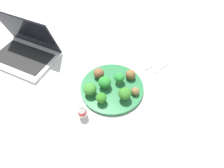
# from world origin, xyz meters

# --- Properties ---
(ground_plane) EXTENTS (4.00, 4.00, 0.00)m
(ground_plane) POSITION_xyz_m (0.00, 0.00, 0.00)
(ground_plane) COLOR #B2B2AD
(plate) EXTENTS (0.28, 0.28, 0.02)m
(plate) POSITION_xyz_m (0.00, 0.00, 0.01)
(plate) COLOR #236638
(plate) RESTS_ON ground_plane
(broccoli_floret_back_left) EXTENTS (0.04, 0.04, 0.05)m
(broccoli_floret_back_left) POSITION_xyz_m (0.08, 0.04, 0.05)
(broccoli_floret_back_left) COLOR #A0D06A
(broccoli_floret_back_left) RESTS_ON plate
(broccoli_floret_mid_left) EXTENTS (0.06, 0.06, 0.06)m
(broccoli_floret_mid_left) POSITION_xyz_m (0.03, -0.02, 0.05)
(broccoli_floret_mid_left) COLOR #90CB7D
(broccoli_floret_mid_left) RESTS_ON plate
(broccoli_floret_back_right) EXTENTS (0.05, 0.05, 0.06)m
(broccoli_floret_back_right) POSITION_xyz_m (0.00, 0.08, 0.05)
(broccoli_floret_back_right) COLOR #9DCA6E
(broccoli_floret_back_right) RESTS_ON plate
(broccoli_floret_front_left) EXTENTS (0.05, 0.05, 0.05)m
(broccoli_floret_front_left) POSITION_xyz_m (-0.04, 0.00, 0.05)
(broccoli_floret_front_left) COLOR #9CBF75
(broccoli_floret_front_left) RESTS_ON plate
(broccoli_floret_center) EXTENTS (0.05, 0.05, 0.06)m
(broccoli_floret_center) POSITION_xyz_m (0.10, -0.03, 0.05)
(broccoli_floret_center) COLOR #A0D171
(broccoli_floret_center) RESTS_ON plate
(meatball_mid_left) EXTENTS (0.04, 0.04, 0.04)m
(meatball_mid_left) POSITION_xyz_m (-0.05, 0.09, 0.03)
(meatball_mid_left) COLOR brown
(meatball_mid_left) RESTS_ON plate
(meatball_front_right) EXTENTS (0.05, 0.05, 0.05)m
(meatball_front_right) POSITION_xyz_m (-0.10, 0.01, 0.04)
(meatball_front_right) COLOR brown
(meatball_front_right) RESTS_ON plate
(meatball_far_rim) EXTENTS (0.05, 0.05, 0.05)m
(meatball_far_rim) POSITION_xyz_m (0.01, -0.08, 0.04)
(meatball_far_rim) COLOR brown
(meatball_far_rim) RESTS_ON plate
(napkin) EXTENTS (0.18, 0.13, 0.01)m
(napkin) POSITION_xyz_m (-0.27, 0.03, 0.00)
(napkin) COLOR white
(napkin) RESTS_ON ground_plane
(fork) EXTENTS (0.12, 0.03, 0.01)m
(fork) POSITION_xyz_m (-0.26, 0.05, 0.01)
(fork) COLOR silver
(fork) RESTS_ON napkin
(knife) EXTENTS (0.15, 0.03, 0.01)m
(knife) POSITION_xyz_m (-0.26, 0.01, 0.01)
(knife) COLOR white
(knife) RESTS_ON napkin
(yogurt_bottle) EXTENTS (0.04, 0.04, 0.08)m
(yogurt_bottle) POSITION_xyz_m (0.18, 0.03, 0.04)
(yogurt_bottle) COLOR white
(yogurt_bottle) RESTS_ON ground_plane
(laptop) EXTENTS (0.34, 0.38, 0.21)m
(laptop) POSITION_xyz_m (0.21, -0.44, 0.04)
(laptop) COLOR silver
(laptop) RESTS_ON ground_plane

